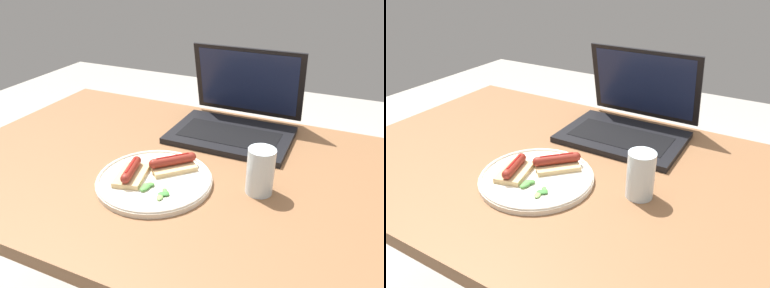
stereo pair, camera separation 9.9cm
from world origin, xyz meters
The scene contains 7 objects.
desk centered at (0.00, 0.00, 0.67)m, with size 1.49×0.86×0.74m.
laptop centered at (-0.01, 0.27, 0.79)m, with size 0.37×0.32×0.26m.
plate centered at (-0.10, -0.10, 0.75)m, with size 0.30×0.30×0.02m.
sausage_toast_left centered at (-0.16, -0.12, 0.77)m, with size 0.09×0.12×0.04m.
sausage_toast_middle centered at (-0.08, -0.04, 0.77)m, with size 0.13×0.13×0.04m.
salad_pile centered at (-0.08, -0.15, 0.76)m, with size 0.08×0.06×0.01m.
drinking_glass centered at (0.15, -0.03, 0.80)m, with size 0.07×0.07×0.12m.
Camera 1 is at (0.32, -0.80, 1.27)m, focal length 35.00 mm.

